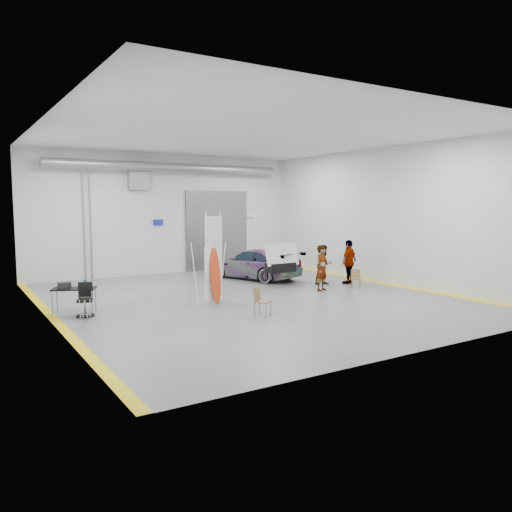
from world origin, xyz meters
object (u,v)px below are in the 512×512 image
office_chair (85,302)px  person_a (322,268)px  person_c (349,262)px  work_table (71,288)px  person_b (324,265)px  folding_chair_near (262,307)px  shop_stool (85,309)px  sedan_car (254,264)px  surfboard_display (212,267)px  folding_chair_far (356,283)px

office_chair → person_a: bearing=17.4°
person_c → office_chair: (-11.44, -0.42, -0.52)m
person_c → work_table: (-11.71, 0.14, -0.14)m
person_a → person_b: person_a is taller
person_b → person_c: bearing=-17.1°
folding_chair_near → shop_stool: (-4.84, 2.44, 0.06)m
person_a → office_chair: size_ratio=1.78×
sedan_car → person_a: 4.34m
sedan_car → person_a: bearing=79.8°
work_table → office_chair: 0.72m
sedan_car → person_c: person_c is taller
person_a → office_chair: (-9.32, 0.31, -0.47)m
shop_stool → person_c: bearing=4.8°
surfboard_display → office_chair: bearing=149.8°
person_c → folding_chair_far: person_c is taller
work_table → folding_chair_far: bearing=-6.4°
sedan_car → work_table: sedan_car is taller
folding_chair_far → work_table: (-11.09, 1.24, 0.59)m
person_c → folding_chair_near: person_c is taller
folding_chair_far → person_b: bearing=142.2°
person_b → folding_chair_near: (-5.67, -3.84, -0.58)m
person_b → work_table: size_ratio=1.18×
person_c → office_chair: person_c is taller
person_a → folding_chair_near: person_a is taller
surfboard_display → shop_stool: size_ratio=4.69×
person_b → surfboard_display: surfboard_display is taller
person_b → work_table: 10.67m
shop_stool → office_chair: 0.57m
person_a → folding_chair_far: 1.70m
folding_chair_far → work_table: work_table is taller
office_chair → work_table: bearing=134.9°
folding_chair_near → work_table: bearing=109.9°
sedan_car → work_table: (-8.97, -3.42, 0.14)m
person_c → shop_stool: bearing=-15.1°
person_b → person_c: person_c is taller
folding_chair_near → shop_stool: 5.42m
sedan_car → office_chair: bearing=6.3°
person_c → folding_chair_near: (-6.71, -3.40, -0.69)m
sedan_car → shop_stool: (-8.82, -4.52, -0.35)m
folding_chair_far → office_chair: office_chair is taller
person_b → office_chair: bearing=-169.7°
person_b → shop_stool: person_b is taller
work_table → office_chair: work_table is taller
person_c → office_chair: 11.46m
person_a → sedan_car: bearing=75.6°
person_a → folding_chair_far: person_a is taller
person_a → shop_stool: person_a is taller
person_a → surfboard_display: size_ratio=0.57×
person_c → surfboard_display: size_ratio=0.60×
shop_stool → office_chair: size_ratio=0.67×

